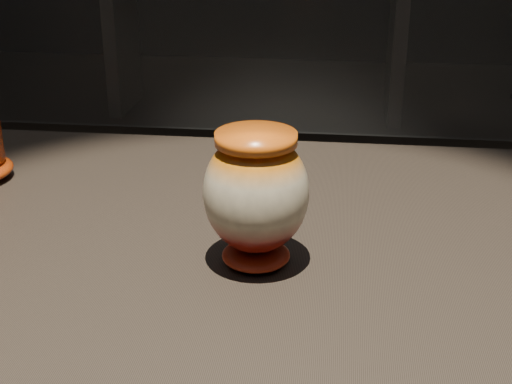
% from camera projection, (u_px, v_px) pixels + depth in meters
% --- Properties ---
extents(main_vase, '(0.13, 0.13, 0.17)m').
position_uv_depth(main_vase, '(256.00, 194.00, 0.84)').
color(main_vase, maroon).
rests_on(main_vase, display_plinth).
extents(back_shelf, '(2.00, 0.60, 0.90)m').
position_uv_depth(back_shelf, '(256.00, 10.00, 4.29)').
color(back_shelf, black).
rests_on(back_shelf, ground).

